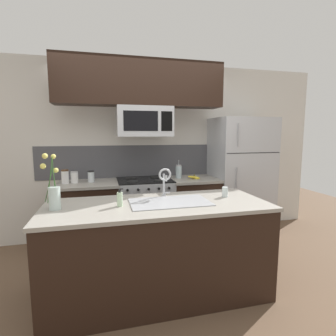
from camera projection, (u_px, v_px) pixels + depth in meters
ground_plane at (158, 273)px, 2.96m from camera, size 10.00×10.00×0.00m
rear_partition at (160, 151)px, 4.09m from camera, size 5.20×0.10×2.60m
splash_band at (141, 161)px, 3.98m from camera, size 3.00×0.01×0.48m
back_counter_left at (89, 215)px, 3.58m from camera, size 0.81×0.65×0.91m
back_counter_right at (193, 208)px, 3.94m from camera, size 0.72×0.65×0.91m
stove_range at (145, 211)px, 3.76m from camera, size 0.76×0.64×0.93m
microwave at (144, 122)px, 3.58m from camera, size 0.74×0.40×0.40m
upper_cabinet_band at (141, 83)px, 3.47m from camera, size 2.22×0.34×0.60m
refrigerator at (240, 177)px, 4.08m from camera, size 0.87×0.74×1.80m
storage_jar_tall at (65, 177)px, 3.45m from camera, size 0.10×0.10×0.19m
storage_jar_medium at (74, 177)px, 3.50m from camera, size 0.10×0.10×0.15m
storage_jar_short at (91, 176)px, 3.56m from camera, size 0.09×0.09×0.16m
banana_bunch at (194, 177)px, 3.81m from camera, size 0.19×0.12×0.08m
french_press at (179, 171)px, 3.87m from camera, size 0.09×0.09×0.27m
island_counter at (158, 249)px, 2.54m from camera, size 2.10×0.87×0.91m
kitchen_sink at (170, 209)px, 2.52m from camera, size 0.76×0.44×0.16m
sink_faucet at (165, 178)px, 2.70m from camera, size 0.14×0.14×0.31m
dish_soap_bottle at (120, 199)px, 2.37m from camera, size 0.06×0.05×0.16m
spare_glass at (225, 192)px, 2.73m from camera, size 0.06×0.06×0.10m
flower_vase at (54, 195)px, 2.26m from camera, size 0.16×0.13×0.49m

